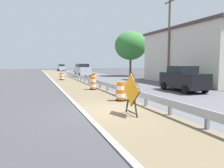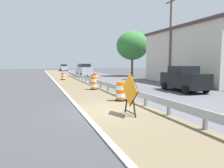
% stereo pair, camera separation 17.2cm
% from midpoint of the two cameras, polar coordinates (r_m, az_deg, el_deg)
% --- Properties ---
extents(ground_plane, '(160.00, 160.00, 0.00)m').
position_cam_midpoint_polar(ground_plane, '(9.92, -0.41, -7.36)').
color(ground_plane, '#3D3D3F').
extents(median_dirt_strip, '(3.54, 120.00, 0.01)m').
position_cam_midpoint_polar(median_dirt_strip, '(10.12, 2.65, -7.09)').
color(median_dirt_strip, '#706047').
rests_on(median_dirt_strip, ground).
extents(far_lane_asphalt, '(8.13, 120.00, 0.00)m').
position_cam_midpoint_polar(far_lane_asphalt, '(13.43, 26.40, -4.47)').
color(far_lane_asphalt, '#56565B').
rests_on(far_lane_asphalt, ground).
extents(curb_near_edge, '(0.20, 120.00, 0.11)m').
position_cam_midpoint_polar(curb_near_edge, '(9.58, -7.83, -7.87)').
color(curb_near_edge, '#ADADA8').
rests_on(curb_near_edge, ground).
extents(guardrail_median, '(0.18, 57.96, 0.71)m').
position_cam_midpoint_polar(guardrail_median, '(10.07, 12.37, -4.28)').
color(guardrail_median, '#999EA3').
rests_on(guardrail_median, ground).
extents(warning_sign_diamond, '(0.09, 1.53, 1.89)m').
position_cam_midpoint_polar(warning_sign_diamond, '(8.93, 5.58, -2.09)').
color(warning_sign_diamond, black).
rests_on(warning_sign_diamond, ground).
extents(traffic_barrel_nearest, '(0.64, 0.64, 1.14)m').
position_cam_midpoint_polar(traffic_barrel_nearest, '(12.31, 2.82, -2.32)').
color(traffic_barrel_nearest, orange).
rests_on(traffic_barrel_nearest, ground).
extents(traffic_barrel_close, '(0.64, 0.64, 1.14)m').
position_cam_midpoint_polar(traffic_barrel_close, '(17.58, -4.87, 0.11)').
color(traffic_barrel_close, orange).
rests_on(traffic_barrel_close, ground).
extents(traffic_barrel_mid, '(0.65, 0.65, 1.11)m').
position_cam_midpoint_polar(traffic_barrel_mid, '(23.89, -4.53, 1.59)').
color(traffic_barrel_mid, orange).
rests_on(traffic_barrel_mid, ground).
extents(traffic_barrel_far, '(0.65, 0.65, 0.96)m').
position_cam_midpoint_polar(traffic_barrel_far, '(28.40, -13.30, 1.97)').
color(traffic_barrel_far, orange).
rests_on(traffic_barrel_far, ground).
extents(car_lead_near_lane, '(2.19, 4.38, 2.17)m').
position_cam_midpoint_polar(car_lead_near_lane, '(35.04, -7.59, 3.85)').
color(car_lead_near_lane, silver).
rests_on(car_lead_near_lane, ground).
extents(car_trailing_near_lane, '(2.17, 4.18, 2.05)m').
position_cam_midpoint_polar(car_trailing_near_lane, '(17.37, 19.71, 1.39)').
color(car_trailing_near_lane, black).
rests_on(car_trailing_near_lane, ground).
extents(car_lead_far_lane, '(2.02, 4.28, 1.94)m').
position_cam_midpoint_polar(car_lead_far_lane, '(61.88, -13.28, 4.49)').
color(car_lead_far_lane, silver).
rests_on(car_lead_far_lane, ground).
extents(car_mid_far_lane, '(2.01, 4.06, 1.91)m').
position_cam_midpoint_polar(car_mid_far_lane, '(54.98, -8.61, 4.41)').
color(car_mid_far_lane, silver).
rests_on(car_mid_far_lane, ground).
extents(roadside_shop_near, '(8.17, 12.82, 6.24)m').
position_cam_midpoint_polar(roadside_shop_near, '(26.11, 24.06, 7.24)').
color(roadside_shop_near, beige).
rests_on(roadside_shop_near, ground).
extents(utility_pole_near, '(0.24, 1.80, 9.48)m').
position_cam_midpoint_polar(utility_pole_near, '(24.13, 16.15, 11.89)').
color(utility_pole_near, brown).
rests_on(utility_pole_near, ground).
extents(bush_roadside, '(3.56, 3.56, 1.42)m').
position_cam_midpoint_polar(bush_roadside, '(19.05, 20.83, 0.78)').
color(bush_roadside, '#1E4C23').
rests_on(bush_roadside, ground).
extents(tree_roadside, '(5.48, 5.48, 7.76)m').
position_cam_midpoint_polar(tree_roadside, '(36.11, 5.82, 10.61)').
color(tree_roadside, '#4C3D2D').
rests_on(tree_roadside, ground).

